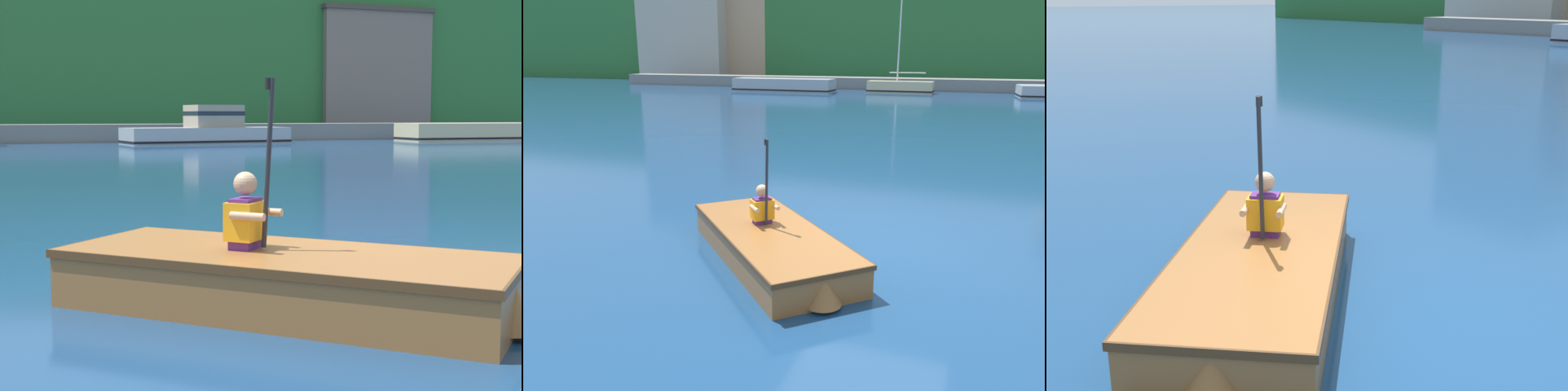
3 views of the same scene
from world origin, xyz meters
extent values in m
plane|color=navy|center=(0.00, 0.00, 0.00)|extent=(300.00, 300.00, 0.00)
cube|color=#2D6B33|center=(0.00, 52.35, 5.20)|extent=(120.00, 20.00, 10.40)
cube|color=tan|center=(11.71, 45.55, 7.50)|extent=(8.28, 6.32, 14.99)
cube|color=#75665B|center=(22.91, 47.26, 4.14)|extent=(7.93, 10.97, 8.28)
cube|color=#463D37|center=(22.91, 47.26, 8.43)|extent=(8.23, 11.27, 0.30)
cube|color=slate|center=(0.00, 34.49, 0.45)|extent=(59.15, 2.40, 0.90)
cube|color=#CCB789|center=(21.71, 29.81, 0.47)|extent=(7.59, 2.71, 0.93)
cube|color=black|center=(21.71, 29.81, 0.16)|extent=(7.63, 2.76, 0.10)
cube|color=#9EA3A8|center=(7.44, 30.42, 0.39)|extent=(8.01, 3.24, 0.77)
cube|color=black|center=(7.44, 30.42, 0.14)|extent=(8.05, 3.28, 0.10)
cube|color=gray|center=(7.83, 30.46, 1.30)|extent=(2.53, 2.22, 1.06)
cube|color=#19232D|center=(7.83, 30.46, 1.44)|extent=(2.55, 2.24, 0.20)
cube|color=#935B2D|center=(-1.14, -0.94, 0.21)|extent=(3.08, 3.11, 0.42)
cube|color=#513219|center=(-1.14, -0.94, 0.39)|extent=(3.14, 3.16, 0.06)
cube|color=#513219|center=(-1.14, -0.94, 0.38)|extent=(2.62, 2.64, 0.02)
cone|color=#935B2D|center=(-0.09, -2.01, 0.23)|extent=(0.62, 0.62, 0.38)
cube|color=#935B2D|center=(-1.30, -0.77, 0.37)|extent=(0.96, 0.94, 0.03)
cube|color=#592672|center=(-1.36, -0.71, 0.60)|extent=(0.28, 0.28, 0.37)
cube|color=orange|center=(-1.36, -0.71, 0.62)|extent=(0.35, 0.35, 0.27)
sphere|color=tan|center=(-1.36, -0.71, 0.89)|extent=(0.17, 0.17, 0.17)
cylinder|color=tan|center=(-1.40, -0.88, 0.68)|extent=(0.22, 0.22, 0.06)
cylinder|color=tan|center=(-1.19, -0.67, 0.68)|extent=(0.22, 0.22, 0.06)
cylinder|color=#232328|center=(-1.23, -0.84, 1.04)|extent=(0.10, 0.10, 1.19)
cylinder|color=black|center=(-1.23, -0.84, 1.59)|extent=(0.05, 0.05, 0.08)
camera|label=1|loc=(-3.21, -6.07, 1.38)|focal=55.00mm
camera|label=2|loc=(1.34, -6.91, 2.70)|focal=35.00mm
camera|label=3|loc=(2.93, -3.72, 2.38)|focal=45.00mm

